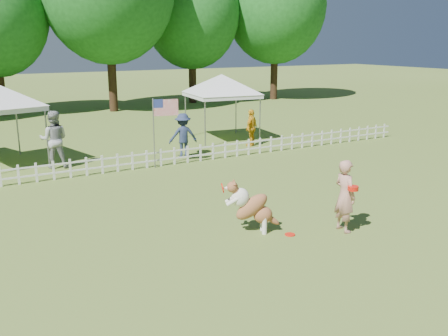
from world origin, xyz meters
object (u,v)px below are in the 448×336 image
Objects in this scene: spectator_b at (183,135)px; spectator_c at (251,128)px; handler at (345,196)px; canopy_tent_right at (222,108)px; dog at (253,207)px; frisbee_on_turf at (290,235)px; flag_pole at (154,133)px; spectator_a at (54,139)px.

spectator_c is (3.23, 0.47, -0.06)m from spectator_b.
handler is 0.60× the size of canopy_tent_right.
handler is at bearing 37.40° from spectator_c.
handler is at bearing 101.19° from spectator_b.
handler reaches higher than dog.
frisbee_on_turf is 7.14m from flag_pole.
frisbee_on_turf is at bearing 129.62° from spectator_a.
dog is 7.69m from spectator_b.
spectator_b is at bearing -135.78° from canopy_tent_right.
handler is 0.70× the size of flag_pole.
handler reaches higher than frisbee_on_turf.
flag_pole reaches higher than dog.
spectator_c is at bearing 80.22° from dog.
frisbee_on_turf is 9.57m from spectator_c.
canopy_tent_right reaches higher than flag_pole.
spectator_a is (-2.57, 8.15, 0.35)m from dog.
dog is 5.36× the size of frisbee_on_turf.
spectator_b is at bearing 3.15° from handler.
canopy_tent_right is at bearing 87.01° from dog.
canopy_tent_right reaches higher than spectator_c.
spectator_c is (5.03, 7.95, 0.14)m from dog.
handler reaches higher than spectator_b.
flag_pole reaches higher than handler.
flag_pole is at bearing -15.82° from spectator_c.
canopy_tent_right is 1.85m from spectator_c.
dog is 0.63× the size of spectator_a.
spectator_b is at bearing 44.14° from flag_pole.
dog is at bearing 126.81° from spectator_a.
canopy_tent_right is at bearing 68.69° from frisbee_on_turf.
canopy_tent_right is 1.42× the size of spectator_a.
dog is 0.52× the size of flag_pole.
spectator_a is (-3.21, 8.68, 0.94)m from frisbee_on_turf.
spectator_a is at bearing 2.17° from spectator_b.
frisbee_on_turf is at bearing 92.75° from spectator_b.
frisbee_on_turf is at bearing 29.92° from spectator_c.
spectator_b is at bearing 99.02° from dog.
canopy_tent_right is 1.70× the size of spectator_b.
spectator_c is (0.43, -1.69, -0.62)m from canopy_tent_right.
handler is 1.48m from frisbee_on_turf.
canopy_tent_right is 1.83× the size of spectator_c.
flag_pole is at bearing -137.39° from canopy_tent_right.
canopy_tent_right is 5.31m from flag_pole.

